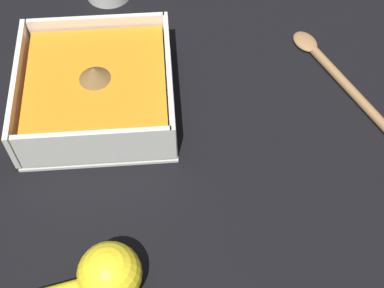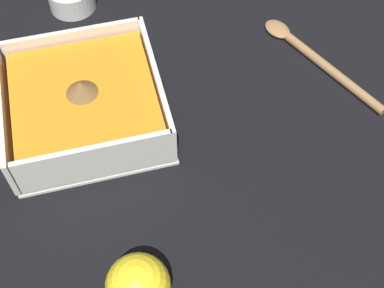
{
  "view_description": "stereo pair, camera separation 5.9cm",
  "coord_description": "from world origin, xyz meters",
  "views": [
    {
      "loc": [
        -0.43,
        -0.08,
        0.52
      ],
      "look_at": [
        -0.1,
        -0.11,
        0.03
      ],
      "focal_mm": 50.0,
      "sensor_mm": 36.0,
      "label": 1
    },
    {
      "loc": [
        -0.42,
        -0.02,
        0.52
      ],
      "look_at": [
        -0.1,
        -0.11,
        0.03
      ],
      "focal_mm": 50.0,
      "sensor_mm": 36.0,
      "label": 2
    }
  ],
  "objects": [
    {
      "name": "ground_plane",
      "position": [
        0.0,
        0.0,
        0.0
      ],
      "size": [
        4.0,
        4.0,
        0.0
      ],
      "primitive_type": "plane",
      "color": "black"
    },
    {
      "name": "wooden_spoon",
      "position": [
        0.02,
        -0.3,
        0.01
      ],
      "size": [
        0.2,
        0.1,
        0.01
      ],
      "rotation": [
        0.0,
        0.0,
        0.43
      ],
      "color": "olive",
      "rests_on": "ground_plane"
    },
    {
      "name": "square_dish",
      "position": [
        -0.01,
        0.0,
        0.03
      ],
      "size": [
        0.18,
        0.18,
        0.07
      ],
      "color": "silver",
      "rests_on": "ground_plane"
    },
    {
      "name": "lemon_squeezer",
      "position": [
        -0.24,
        -0.0,
        0.03
      ],
      "size": [
        0.07,
        0.17,
        0.06
      ],
      "rotation": [
        0.0,
        0.0,
        4.92
      ],
      "color": "yellow",
      "rests_on": "ground_plane"
    }
  ]
}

